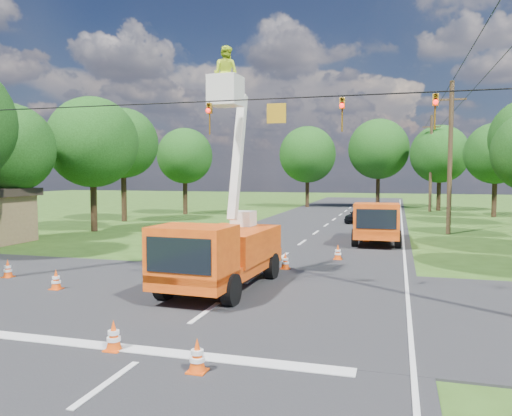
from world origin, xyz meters
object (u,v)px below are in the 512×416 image
(second_truck, at_px, (377,221))
(distant_car, at_px, (361,215))
(tree_far_b, at_px, (379,149))
(traffic_cone_0, at_px, (114,336))
(tree_right_e, at_px, (496,154))
(traffic_cone_3, at_px, (338,252))
(bucket_truck, at_px, (221,238))
(pole_right_mid, at_px, (450,157))
(traffic_cone_7, at_px, (366,236))
(tree_left_e, at_px, (123,143))
(traffic_cone_2, at_px, (285,261))
(traffic_cone_1, at_px, (197,356))
(tree_far_c, at_px, (440,154))
(tree_left_c, at_px, (9,149))
(tree_left_f, at_px, (185,156))
(traffic_cone_4, at_px, (56,280))
(ground_worker, at_px, (167,261))
(traffic_cone_5, at_px, (8,269))
(tree_left_d, at_px, (92,142))
(tree_far_a, at_px, (308,155))
(pole_right_far, at_px, (431,163))

(second_truck, height_order, distant_car, second_truck)
(distant_car, xyz_separation_m, tree_far_b, (0.54, 19.27, 6.15))
(traffic_cone_0, height_order, tree_right_e, tree_right_e)
(traffic_cone_3, bearing_deg, traffic_cone_0, -104.63)
(traffic_cone_0, bearing_deg, bucket_truck, 87.43)
(pole_right_mid, bearing_deg, second_truck, -127.12)
(traffic_cone_7, relative_size, tree_left_e, 0.08)
(traffic_cone_0, xyz_separation_m, tree_far_b, (3.87, 50.34, 6.45))
(traffic_cone_3, bearing_deg, tree_far_b, 89.41)
(tree_far_b, bearing_deg, traffic_cone_2, -93.19)
(traffic_cone_1, xyz_separation_m, tree_far_c, (8.08, 47.97, 5.70))
(tree_left_c, bearing_deg, tree_far_b, 61.56)
(tree_left_e, height_order, tree_far_c, tree_left_e)
(second_truck, height_order, traffic_cone_0, second_truck)
(traffic_cone_0, distance_m, tree_left_f, 38.36)
(traffic_cone_2, xyz_separation_m, tree_far_c, (8.73, 36.93, 5.70))
(distant_car, relative_size, traffic_cone_2, 5.46)
(traffic_cone_4, bearing_deg, tree_left_c, 137.36)
(ground_worker, xyz_separation_m, traffic_cone_7, (6.38, 13.07, -0.44))
(pole_right_mid, bearing_deg, traffic_cone_2, -117.36)
(traffic_cone_1, xyz_separation_m, traffic_cone_5, (-10.51, 6.49, 0.00))
(tree_left_d, relative_size, tree_far_c, 1.01)
(traffic_cone_5, bearing_deg, tree_left_f, 100.95)
(tree_left_f, xyz_separation_m, tree_far_a, (9.80, 13.00, 0.50))
(tree_right_e, bearing_deg, tree_left_d, -145.22)
(traffic_cone_3, xyz_separation_m, traffic_cone_4, (-8.63, -8.67, 0.00))
(traffic_cone_5, bearing_deg, tree_left_c, 131.13)
(traffic_cone_3, relative_size, tree_far_c, 0.08)
(tree_left_d, bearing_deg, tree_far_c, 47.78)
(traffic_cone_2, xyz_separation_m, traffic_cone_4, (-6.78, -5.73, 0.00))
(distant_car, height_order, traffic_cone_0, distant_car)
(traffic_cone_0, bearing_deg, tree_left_e, 120.23)
(traffic_cone_4, relative_size, tree_left_e, 0.08)
(ground_worker, relative_size, pole_right_mid, 0.16)
(tree_left_e, bearing_deg, bucket_truck, -52.38)
(tree_left_c, bearing_deg, pole_right_far, 51.12)
(tree_right_e, distance_m, tree_far_a, 20.43)
(traffic_cone_3, bearing_deg, pole_right_far, 79.58)
(traffic_cone_3, xyz_separation_m, traffic_cone_7, (0.89, 6.55, 0.00))
(ground_worker, distance_m, tree_far_a, 41.92)
(distant_car, xyz_separation_m, tree_far_c, (7.04, 16.27, 5.40))
(pole_right_mid, height_order, tree_left_e, pole_right_mid)
(tree_far_a, bearing_deg, second_truck, -72.45)
(traffic_cone_4, bearing_deg, bucket_truck, 16.65)
(tree_far_b, xyz_separation_m, tree_far_c, (6.50, -3.00, -0.75))
(traffic_cone_3, bearing_deg, tree_left_c, 177.02)
(traffic_cone_2, relative_size, tree_left_f, 0.08)
(traffic_cone_4, xyz_separation_m, traffic_cone_7, (9.52, 15.22, 0.00))
(traffic_cone_0, distance_m, traffic_cone_2, 10.54)
(pole_right_mid, bearing_deg, traffic_cone_7, -132.54)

